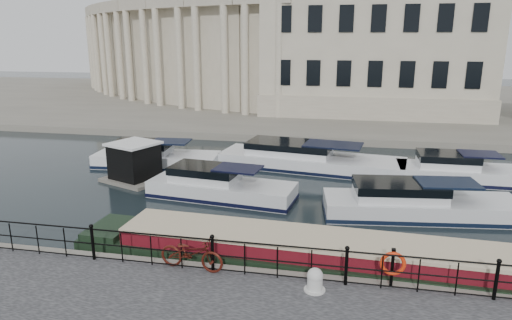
{
  "coord_description": "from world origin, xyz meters",
  "views": [
    {
      "loc": [
        3.78,
        -14.4,
        7.48
      ],
      "look_at": [
        0.5,
        2.0,
        3.0
      ],
      "focal_mm": 32.0,
      "sensor_mm": 36.0,
      "label": 1
    }
  ],
  "objects": [
    {
      "name": "ground_plane",
      "position": [
        0.0,
        0.0,
        0.0
      ],
      "size": [
        160.0,
        160.0,
        0.0
      ],
      "primitive_type": "plane",
      "color": "black",
      "rests_on": "ground"
    },
    {
      "name": "civic_building",
      "position": [
        -1.0,
        34.71,
        7.04
      ],
      "size": [
        53.55,
        31.84,
        16.85
      ],
      "color": "#ADA38C",
      "rests_on": "far_bank"
    },
    {
      "name": "life_ring_post",
      "position": [
        5.29,
        -2.17,
        1.29
      ],
      "size": [
        0.73,
        0.19,
        1.19
      ],
      "color": "black",
      "rests_on": "near_quay"
    },
    {
      "name": "bicycle",
      "position": [
        -0.67,
        -2.25,
        1.1
      ],
      "size": [
        2.14,
        0.95,
        1.09
      ],
      "primitive_type": "imported",
      "rotation": [
        0.0,
        0.0,
        1.46
      ],
      "color": "#42120B",
      "rests_on": "near_quay"
    },
    {
      "name": "far_bank",
      "position": [
        0.0,
        39.0,
        0.28
      ],
      "size": [
        120.0,
        42.0,
        0.55
      ],
      "primitive_type": "cube",
      "color": "#6B665B",
      "rests_on": "ground_plane"
    },
    {
      "name": "railing",
      "position": [
        0.0,
        -2.25,
        1.2
      ],
      "size": [
        24.14,
        0.14,
        1.22
      ],
      "color": "black",
      "rests_on": "near_quay"
    },
    {
      "name": "narrowboat",
      "position": [
        3.28,
        -0.56,
        0.37
      ],
      "size": [
        17.24,
        3.06,
        1.62
      ],
      "rotation": [
        0.0,
        0.0,
        -0.05
      ],
      "color": "black",
      "rests_on": "ground_plane"
    },
    {
      "name": "harbour_hut",
      "position": [
        -7.26,
        7.5,
        0.95
      ],
      "size": [
        3.8,
        3.52,
        2.19
      ],
      "rotation": [
        0.0,
        0.0,
        -0.39
      ],
      "color": "#6B665B",
      "rests_on": "ground_plane"
    },
    {
      "name": "cabin_cruisers",
      "position": [
        1.84,
        9.11,
        0.37
      ],
      "size": [
        24.42,
        10.57,
        1.99
      ],
      "color": "silver",
      "rests_on": "ground_plane"
    },
    {
      "name": "mooring_bollard",
      "position": [
        3.15,
        -2.75,
        0.87
      ],
      "size": [
        0.61,
        0.61,
        0.69
      ],
      "color": "#BCBBB7",
      "rests_on": "near_quay"
    }
  ]
}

